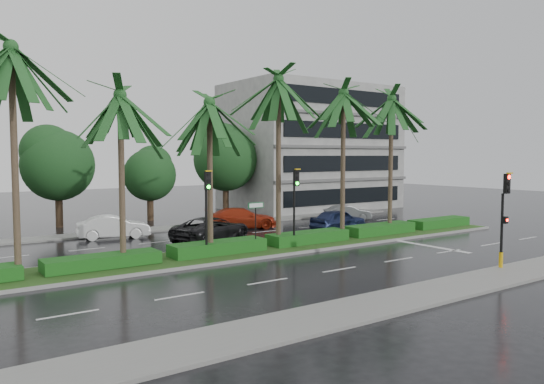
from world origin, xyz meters
TOP-DOWN VIEW (x-y plane):
  - ground at (0.00, 0.00)m, footprint 120.00×120.00m
  - near_sidewalk at (0.00, -10.20)m, footprint 40.00×2.40m
  - far_sidewalk at (0.00, 12.00)m, footprint 40.00×2.00m
  - median at (0.00, 1.00)m, footprint 36.00×4.00m
  - hedge at (0.00, 1.00)m, footprint 35.20×1.40m
  - lane_markings at (3.04, -0.43)m, footprint 34.00×13.06m
  - palm_row at (-1.25, 1.02)m, footprint 26.30×4.20m
  - signal_near at (6.00, -9.39)m, footprint 0.34×0.45m
  - signal_median_left at (-4.00, 0.30)m, footprint 0.34×0.42m
  - signal_median_right at (1.50, 0.30)m, footprint 0.34×0.42m
  - street_sign at (-1.00, 0.48)m, footprint 0.95×0.09m
  - bg_trees at (1.13, 17.59)m, footprint 33.00×5.59m
  - building at (17.00, 18.00)m, footprint 16.00×10.00m
  - car_white at (-5.50, 9.97)m, footprint 2.45×4.65m
  - car_darkgrey at (-1.00, 5.39)m, footprint 4.36×5.98m
  - car_red at (3.50, 9.22)m, footprint 3.72×5.49m
  - car_blue at (8.50, 4.48)m, footprint 2.16×4.52m
  - car_grey at (13.00, 8.35)m, footprint 2.75×3.95m

SIDE VIEW (x-z plane):
  - ground at x=0.00m, z-range 0.00..0.00m
  - lane_markings at x=3.04m, z-range 0.00..0.01m
  - near_sidewalk at x=0.00m, z-range 0.00..0.12m
  - far_sidewalk at x=0.00m, z-range 0.00..0.12m
  - median at x=0.00m, z-range 0.00..0.16m
  - hedge at x=0.00m, z-range 0.15..0.75m
  - car_grey at x=13.00m, z-range 0.00..1.24m
  - car_white at x=-5.50m, z-range 0.00..1.46m
  - car_red at x=3.50m, z-range 0.00..1.48m
  - car_blue at x=8.50m, z-range 0.00..1.49m
  - car_darkgrey at x=-1.00m, z-range 0.00..1.51m
  - street_sign at x=-1.00m, z-range 0.82..3.42m
  - signal_near at x=6.00m, z-range 0.32..4.68m
  - signal_median_left at x=-4.00m, z-range 0.82..5.18m
  - signal_median_right at x=1.50m, z-range 0.82..5.18m
  - bg_trees at x=1.13m, z-range 0.72..8.80m
  - building at x=17.00m, z-range 0.00..12.00m
  - palm_row at x=-1.25m, z-range 3.01..13.30m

